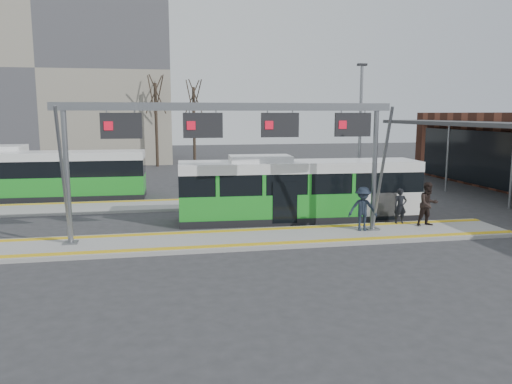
# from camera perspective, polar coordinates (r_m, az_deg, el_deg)

# --- Properties ---
(ground) EXTENTS (120.00, 120.00, 0.00)m
(ground) POSITION_cam_1_polar(r_m,az_deg,el_deg) (19.66, -1.41, -5.61)
(ground) COLOR #2D2D30
(ground) RESTS_ON ground
(platform_main) EXTENTS (22.00, 3.00, 0.15)m
(platform_main) POSITION_cam_1_polar(r_m,az_deg,el_deg) (19.64, -1.41, -5.40)
(platform_main) COLOR gray
(platform_main) RESTS_ON ground
(platform_second) EXTENTS (20.00, 3.00, 0.15)m
(platform_second) POSITION_cam_1_polar(r_m,az_deg,el_deg) (27.22, -12.54, -1.55)
(platform_second) COLOR gray
(platform_second) RESTS_ON ground
(tactile_main) EXTENTS (22.00, 2.65, 0.02)m
(tactile_main) POSITION_cam_1_polar(r_m,az_deg,el_deg) (19.62, -1.41, -5.16)
(tactile_main) COLOR gold
(tactile_main) RESTS_ON platform_main
(tactile_second) EXTENTS (20.00, 0.35, 0.02)m
(tactile_second) POSITION_cam_1_polar(r_m,az_deg,el_deg) (28.34, -12.48, -0.96)
(tactile_second) COLOR gold
(tactile_second) RESTS_ON platform_second
(gantry) EXTENTS (13.00, 1.68, 5.20)m
(gantry) POSITION_cam_1_polar(r_m,az_deg,el_deg) (19.23, -2.61, 7.03)
(gantry) COLOR slate
(gantry) RESTS_ON platform_main
(apartment_block) EXTENTS (24.50, 12.50, 18.40)m
(apartment_block) POSITION_cam_1_polar(r_m,az_deg,el_deg) (56.00, -22.59, 12.69)
(apartment_block) COLOR gray
(apartment_block) RESTS_ON ground
(hero_bus) EXTENTS (11.19, 2.86, 3.05)m
(hero_bus) POSITION_cam_1_polar(r_m,az_deg,el_deg) (23.25, 4.91, 0.16)
(hero_bus) COLOR black
(hero_bus) RESTS_ON ground
(bg_bus_green) EXTENTS (11.14, 2.67, 2.77)m
(bg_bus_green) POSITION_cam_1_polar(r_m,az_deg,el_deg) (31.19, -22.82, 1.69)
(bg_bus_green) COLOR black
(bg_bus_green) RESTS_ON ground
(passenger_a) EXTENTS (0.60, 0.43, 1.56)m
(passenger_a) POSITION_cam_1_polar(r_m,az_deg,el_deg) (22.70, 16.16, -1.57)
(passenger_a) COLOR black
(passenger_a) RESTS_ON platform_main
(passenger_b) EXTENTS (1.00, 0.82, 1.89)m
(passenger_b) POSITION_cam_1_polar(r_m,az_deg,el_deg) (22.66, 19.08, -1.31)
(passenger_b) COLOR black
(passenger_b) RESTS_ON platform_main
(passenger_c) EXTENTS (1.30, 0.94, 1.82)m
(passenger_c) POSITION_cam_1_polar(r_m,az_deg,el_deg) (21.02, 12.11, -1.89)
(passenger_c) COLOR #1B2330
(passenger_c) RESTS_ON platform_main
(tree_left) EXTENTS (1.40, 1.40, 8.71)m
(tree_left) POSITION_cam_1_polar(r_m,az_deg,el_deg) (47.57, -11.43, 10.82)
(tree_left) COLOR #382B21
(tree_left) RESTS_ON ground
(tree_mid) EXTENTS (1.40, 1.40, 8.39)m
(tree_mid) POSITION_cam_1_polar(r_m,az_deg,el_deg) (48.56, -7.15, 10.59)
(tree_mid) COLOR #382B21
(tree_mid) RESTS_ON ground
(lamp_east) EXTENTS (0.50, 0.25, 7.55)m
(lamp_east) POSITION_cam_1_polar(r_m,az_deg,el_deg) (27.67, 11.80, 6.87)
(lamp_east) COLOR slate
(lamp_east) RESTS_ON ground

